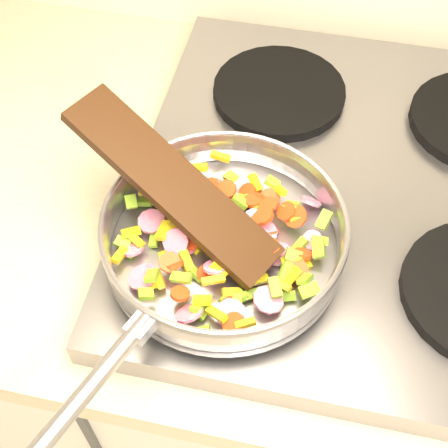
# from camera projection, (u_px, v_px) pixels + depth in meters

# --- Properties ---
(cooktop) EXTENTS (0.60, 0.60, 0.04)m
(cooktop) POSITION_uv_depth(u_px,v_px,m) (366.00, 194.00, 0.82)
(cooktop) COLOR #939399
(cooktop) RESTS_ON counter_top
(grate_fl) EXTENTS (0.19, 0.19, 0.02)m
(grate_fl) POSITION_uv_depth(u_px,v_px,m) (241.00, 249.00, 0.73)
(grate_fl) COLOR black
(grate_fl) RESTS_ON cooktop
(grate_bl) EXTENTS (0.19, 0.19, 0.02)m
(grate_bl) POSITION_uv_depth(u_px,v_px,m) (279.00, 92.00, 0.90)
(grate_bl) COLOR black
(grate_bl) RESTS_ON cooktop
(saute_pan) EXTENTS (0.31, 0.46, 0.06)m
(saute_pan) POSITION_uv_depth(u_px,v_px,m) (223.00, 235.00, 0.70)
(saute_pan) COLOR #9E9EA5
(saute_pan) RESTS_ON grate_fl
(vegetable_heap) EXTENTS (0.24, 0.25, 0.05)m
(vegetable_heap) POSITION_uv_depth(u_px,v_px,m) (222.00, 234.00, 0.71)
(vegetable_heap) COLOR gold
(vegetable_heap) RESTS_ON saute_pan
(wooden_spatula) EXTENTS (0.27, 0.18, 0.10)m
(wooden_spatula) POSITION_uv_depth(u_px,v_px,m) (173.00, 184.00, 0.69)
(wooden_spatula) COLOR black
(wooden_spatula) RESTS_ON saute_pan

